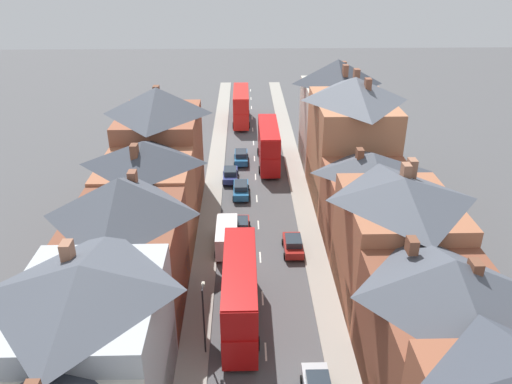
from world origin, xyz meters
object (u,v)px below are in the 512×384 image
car_mid_black (241,189)px  street_lamp (204,316)px  car_mid_white (293,245)px  car_far_grey (230,174)px  delivery_van (227,237)px  car_parked_right_a (241,157)px  car_near_blue (241,226)px  double_decker_bus_far_approaching (240,291)px  double_decker_bus_mid_street (241,106)px  double_decker_bus_lead (269,144)px

car_mid_black → street_lamp: size_ratio=0.81×
car_mid_white → car_mid_black: bearing=112.3°
car_far_grey → delivery_van: (0.00, -15.52, 0.53)m
car_mid_white → car_parked_right_a: bearing=102.7°
car_near_blue → car_mid_white: (4.90, -3.48, -0.01)m
double_decker_bus_far_approaching → car_parked_right_a: double_decker_bus_far_approaching is taller
car_near_blue → car_parked_right_a: (-0.00, 18.33, 0.03)m
car_far_grey → street_lamp: street_lamp is taller
car_near_blue → car_far_grey: (-1.30, 12.75, -0.01)m
double_decker_bus_mid_street → car_near_blue: bearing=-90.0°
double_decker_bus_lead → double_decker_bus_mid_street: same height
double_decker_bus_far_approaching → car_mid_black: 21.63m
car_far_grey → delivery_van: 15.53m
car_parked_right_a → delivery_van: delivery_van is taller
double_decker_bus_mid_street → car_parked_right_a: bearing=-90.0°
car_mid_white → double_decker_bus_lead: bearing=93.5°
double_decker_bus_far_approaching → car_parked_right_a: (0.01, 31.38, -1.97)m
car_parked_right_a → car_mid_white: bearing=-77.3°
street_lamp → double_decker_bus_lead: bearing=79.9°
double_decker_bus_lead → double_decker_bus_far_approaching: bearing=-96.7°
double_decker_bus_far_approaching → delivery_van: bearing=97.2°
double_decker_bus_lead → car_mid_black: 10.07m
car_mid_white → street_lamp: bearing=-120.0°
car_near_blue → street_lamp: size_ratio=0.72×
car_mid_black → car_mid_white: 12.93m
double_decker_bus_far_approaching → car_mid_black: double_decker_bus_far_approaching is taller
double_decker_bus_lead → street_lamp: bearing=-100.1°
double_decker_bus_mid_street → street_lamp: 51.64m
double_decker_bus_far_approaching → double_decker_bus_mid_street: bearing=90.0°
double_decker_bus_mid_street → car_mid_white: 39.21m
car_near_blue → car_parked_right_a: 18.33m
car_parked_right_a → car_mid_white: 22.36m
double_decker_bus_lead → car_mid_black: bearing=-111.3°
car_far_grey → double_decker_bus_lead: bearing=45.3°
car_parked_right_a → car_far_grey: 5.73m
car_mid_black → car_far_grey: car_mid_black is taller
double_decker_bus_lead → delivery_van: 21.09m
car_near_blue → car_mid_black: car_mid_black is taller
double_decker_bus_lead → car_parked_right_a: bearing=169.9°
car_parked_right_a → car_mid_white: car_parked_right_a is taller
double_decker_bus_mid_street → street_lamp: (-2.44, -51.58, 0.43)m
double_decker_bus_mid_street → car_far_grey: 22.74m
double_decker_bus_mid_street → car_mid_black: double_decker_bus_mid_street is taller
double_decker_bus_far_approaching → car_parked_right_a: bearing=90.0°
car_far_grey → street_lamp: 29.09m
car_mid_white → delivery_van: (-6.20, 0.71, 0.53)m
car_parked_right_a → car_mid_black: car_parked_right_a is taller
car_parked_right_a → car_mid_black: bearing=-90.0°
double_decker_bus_lead → double_decker_bus_mid_street: size_ratio=1.00×
car_mid_white → delivery_van: 6.26m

